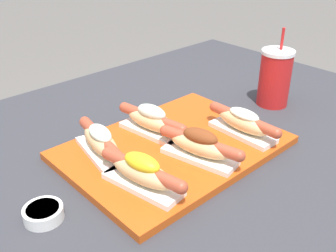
# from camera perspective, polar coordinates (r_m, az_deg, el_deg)

# --- Properties ---
(serving_tray) EXTENTS (0.49, 0.36, 0.02)m
(serving_tray) POSITION_cam_1_polar(r_m,az_deg,el_deg) (0.92, 0.85, -3.12)
(serving_tray) COLOR #CC4C14
(serving_tray) RESTS_ON patio_table
(hot_dog_0) EXTENTS (0.09, 0.21, 0.07)m
(hot_dog_0) POSITION_cam_1_polar(r_m,az_deg,el_deg) (0.76, -3.75, -6.72)
(hot_dog_0) COLOR white
(hot_dog_0) RESTS_ON serving_tray
(hot_dog_1) EXTENTS (0.09, 0.21, 0.07)m
(hot_dog_1) POSITION_cam_1_polar(r_m,az_deg,el_deg) (0.85, 4.66, -2.80)
(hot_dog_1) COLOR white
(hot_dog_1) RESTS_ON serving_tray
(hot_dog_2) EXTENTS (0.06, 0.21, 0.07)m
(hot_dog_2) POSITION_cam_1_polar(r_m,az_deg,el_deg) (0.96, 10.87, 0.53)
(hot_dog_2) COLOR white
(hot_dog_2) RESTS_ON serving_tray
(hot_dog_3) EXTENTS (0.09, 0.21, 0.07)m
(hot_dog_3) POSITION_cam_1_polar(r_m,az_deg,el_deg) (0.87, -9.72, -2.27)
(hot_dog_3) COLOR white
(hot_dog_3) RESTS_ON serving_tray
(hot_dog_4) EXTENTS (0.08, 0.21, 0.07)m
(hot_dog_4) POSITION_cam_1_polar(r_m,az_deg,el_deg) (0.95, -2.38, 0.81)
(hot_dog_4) COLOR white
(hot_dog_4) RESTS_ON serving_tray
(sauce_bowl) EXTENTS (0.07, 0.07, 0.02)m
(sauce_bowl) POSITION_cam_1_polar(r_m,az_deg,el_deg) (0.76, -17.64, -11.91)
(sauce_bowl) COLOR white
(sauce_bowl) RESTS_ON patio_table
(drink_cup) EXTENTS (0.09, 0.09, 0.22)m
(drink_cup) POSITION_cam_1_polar(r_m,az_deg,el_deg) (1.16, 15.25, 6.78)
(drink_cup) COLOR red
(drink_cup) RESTS_ON patio_table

